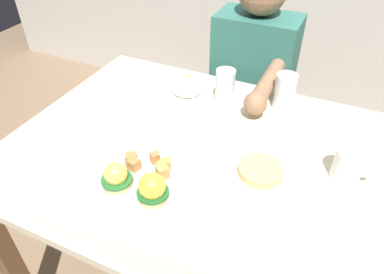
% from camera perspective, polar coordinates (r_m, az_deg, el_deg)
% --- Properties ---
extents(dining_table, '(1.20, 0.90, 0.74)m').
position_cam_1_polar(dining_table, '(1.17, 1.58, -6.08)').
color(dining_table, beige).
rests_on(dining_table, ground_plane).
extents(eggs_benedict_plate, '(0.27, 0.27, 0.09)m').
position_cam_1_polar(eggs_benedict_plate, '(0.96, -8.62, -7.63)').
color(eggs_benedict_plate, white).
rests_on(eggs_benedict_plate, dining_table).
extents(fruit_bowl, '(0.12, 0.12, 0.06)m').
position_cam_1_polar(fruit_bowl, '(1.36, -0.74, 8.35)').
color(fruit_bowl, white).
rests_on(fruit_bowl, dining_table).
extents(coffee_mug, '(0.11, 0.08, 0.09)m').
position_cam_1_polar(coffee_mug, '(1.06, 23.80, -4.05)').
color(coffee_mug, white).
rests_on(coffee_mug, dining_table).
extents(fork, '(0.12, 0.13, 0.00)m').
position_cam_1_polar(fork, '(1.20, 6.32, 1.83)').
color(fork, silver).
rests_on(fork, dining_table).
extents(water_glass_near, '(0.07, 0.07, 0.13)m').
position_cam_1_polar(water_glass_near, '(1.30, 14.53, 6.87)').
color(water_glass_near, silver).
rests_on(water_glass_near, dining_table).
extents(water_glass_far, '(0.07, 0.07, 0.13)m').
position_cam_1_polar(water_glass_far, '(1.29, 5.27, 7.66)').
color(water_glass_far, silver).
rests_on(water_glass_far, dining_table).
extents(side_plate, '(0.20, 0.20, 0.04)m').
position_cam_1_polar(side_plate, '(1.02, 10.79, -5.69)').
color(side_plate, white).
rests_on(side_plate, dining_table).
extents(diner_person, '(0.34, 0.54, 1.14)m').
position_cam_1_polar(diner_person, '(1.62, 9.37, 8.29)').
color(diner_person, '#33333D').
rests_on(diner_person, ground_plane).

